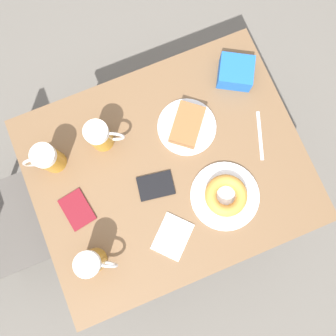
% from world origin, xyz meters
% --- Properties ---
extents(ground_plane, '(8.00, 8.00, 0.00)m').
position_xyz_m(ground_plane, '(0.00, 0.00, 0.00)').
color(ground_plane, '#666059').
extents(table, '(0.79, 0.98, 0.72)m').
position_xyz_m(table, '(0.00, 0.00, 0.66)').
color(table, brown).
rests_on(table, ground_plane).
extents(plate_with_cake, '(0.22, 0.22, 0.05)m').
position_xyz_m(plate_with_cake, '(0.12, -0.12, 0.74)').
color(plate_with_cake, silver).
rests_on(plate_with_cake, table).
extents(plate_with_donut, '(0.24, 0.24, 0.05)m').
position_xyz_m(plate_with_donut, '(-0.17, -0.15, 0.74)').
color(plate_with_donut, silver).
rests_on(plate_with_donut, table).
extents(beer_mug_left, '(0.08, 0.13, 0.13)m').
position_xyz_m(beer_mug_left, '(0.18, 0.37, 0.79)').
color(beer_mug_left, '#C68C23').
rests_on(beer_mug_left, table).
extents(beer_mug_center, '(0.08, 0.12, 0.13)m').
position_xyz_m(beer_mug_center, '(0.18, 0.18, 0.79)').
color(beer_mug_center, '#C68C23').
rests_on(beer_mug_center, table).
extents(beer_mug_right, '(0.09, 0.12, 0.13)m').
position_xyz_m(beer_mug_right, '(-0.20, 0.35, 0.79)').
color(beer_mug_right, '#C68C23').
rests_on(beer_mug_right, table).
extents(napkin_folded, '(0.17, 0.17, 0.00)m').
position_xyz_m(napkin_folded, '(-0.23, 0.08, 0.72)').
color(napkin_folded, white).
rests_on(napkin_folded, table).
extents(fork, '(0.18, 0.07, 0.00)m').
position_xyz_m(fork, '(-0.01, -0.36, 0.72)').
color(fork, silver).
rests_on(fork, table).
extents(passport_near_edge, '(0.11, 0.14, 0.01)m').
position_xyz_m(passport_near_edge, '(-0.04, 0.06, 0.72)').
color(passport_near_edge, black).
rests_on(passport_near_edge, table).
extents(passport_far_edge, '(0.14, 0.11, 0.01)m').
position_xyz_m(passport_far_edge, '(-0.01, 0.35, 0.72)').
color(passport_far_edge, maroon).
rests_on(passport_far_edge, table).
extents(blue_pouch, '(0.16, 0.16, 0.07)m').
position_xyz_m(blue_pouch, '(0.23, -0.36, 0.75)').
color(blue_pouch, blue).
rests_on(blue_pouch, table).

